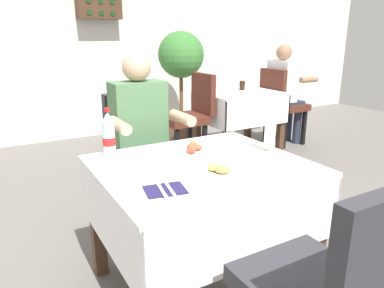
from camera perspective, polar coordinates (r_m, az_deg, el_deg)
ground_plane at (r=2.25m, az=0.10°, el=-20.57°), size 11.00×11.00×0.00m
back_wall at (r=5.14m, az=-20.66°, el=17.04°), size 11.00×0.12×2.97m
main_dining_table at (r=1.93m, az=1.48°, el=-7.91°), size 1.04×0.90×0.73m
chair_far_diner_seat at (r=2.64m, az=-7.99°, el=-1.32°), size 0.44×0.50×0.97m
chair_near_camera_side at (r=1.39m, az=20.97°, el=-20.26°), size 0.44×0.50×0.97m
seated_diner_far at (r=2.49m, az=-7.80°, el=1.34°), size 0.50×0.46×1.26m
plate_near_camera at (r=1.72m, az=4.62°, el=-4.51°), size 0.25×0.25×0.05m
plate_far_diner at (r=2.02m, az=0.10°, el=-1.01°), size 0.23×0.23×0.07m
beer_glass_left at (r=2.07m, az=12.15°, el=1.79°), size 0.07×0.07×0.21m
cola_bottle_primary at (r=1.99m, az=-12.94°, el=1.26°), size 0.07×0.07×0.27m
napkin_cutlery_set at (r=1.56m, az=-4.26°, el=-7.16°), size 0.19×0.20×0.01m
background_dining_table at (r=4.34m, az=7.41°, el=5.62°), size 0.90×0.73×0.73m
background_chair_left at (r=3.98m, az=-0.21°, el=4.97°), size 0.50×0.44×0.97m
background_chair_right at (r=4.75m, az=13.81°, el=6.43°), size 0.50×0.44×0.97m
background_patron at (r=4.76m, az=14.38°, el=8.32°), size 0.46×0.50×1.26m
background_table_tumbler at (r=4.45m, az=7.89°, el=9.10°), size 0.06×0.06×0.11m
potted_plant_corner at (r=4.93m, az=-1.73°, el=11.81°), size 0.61×0.61×1.42m
wall_bottle_rack at (r=5.12m, az=-14.49°, el=20.83°), size 0.56×0.21×0.42m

